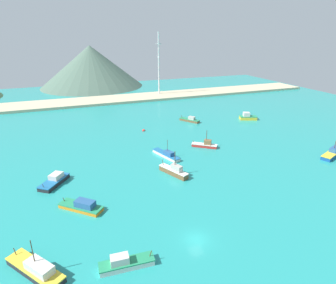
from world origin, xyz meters
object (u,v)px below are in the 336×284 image
(fishing_boat_3, at_px, (36,269))
(fishing_boat_8, at_px, (167,155))
(fishing_boat_0, at_px, (174,171))
(fishing_boat_1, at_px, (190,120))
(radio_tower, at_px, (159,64))
(fishing_boat_5, at_px, (125,263))
(fishing_boat_7, at_px, (333,153))
(fishing_boat_10, at_px, (205,145))
(fishing_boat_11, at_px, (55,181))
(fishing_boat_4, at_px, (82,206))
(buoy_0, at_px, (144,131))
(fishing_boat_2, at_px, (248,117))

(fishing_boat_3, bearing_deg, fishing_boat_8, 44.99)
(fishing_boat_0, xyz_separation_m, fishing_boat_3, (-31.03, -22.12, -0.13))
(fishing_boat_1, bearing_deg, radio_tower, 84.85)
(fishing_boat_3, relative_size, radio_tower, 0.30)
(radio_tower, bearing_deg, fishing_boat_5, -111.43)
(fishing_boat_7, distance_m, fishing_boat_10, 37.23)
(fishing_boat_7, xyz_separation_m, fishing_boat_11, (-76.32, 11.34, -0.05))
(fishing_boat_7, relative_size, fishing_boat_11, 1.31)
(fishing_boat_3, xyz_separation_m, fishing_boat_11, (2.64, 27.95, -0.11))
(fishing_boat_5, xyz_separation_m, fishing_boat_10, (34.35, 39.14, 0.01))
(fishing_boat_7, bearing_deg, radio_tower, 101.72)
(fishing_boat_7, bearing_deg, fishing_boat_11, 171.55)
(fishing_boat_4, bearing_deg, fishing_boat_1, 45.84)
(fishing_boat_5, relative_size, fishing_boat_11, 1.01)
(fishing_boat_1, height_order, fishing_boat_10, fishing_boat_10)
(fishing_boat_5, height_order, buoy_0, fishing_boat_5)
(fishing_boat_5, height_order, fishing_boat_11, fishing_boat_5)
(buoy_0, bearing_deg, fishing_boat_2, -1.42)
(fishing_boat_8, distance_m, fishing_boat_10, 14.24)
(fishing_boat_0, relative_size, fishing_boat_10, 1.16)
(fishing_boat_1, xyz_separation_m, fishing_boat_7, (24.86, -45.72, 0.12))
(fishing_boat_2, distance_m, fishing_boat_3, 96.10)
(fishing_boat_8, relative_size, fishing_boat_11, 1.24)
(fishing_boat_8, bearing_deg, radio_tower, 72.39)
(fishing_boat_0, height_order, fishing_boat_3, fishing_boat_0)
(fishing_boat_4, height_order, fishing_boat_10, fishing_boat_10)
(fishing_boat_3, relative_size, fishing_boat_4, 1.17)
(fishing_boat_0, xyz_separation_m, fishing_boat_10, (16.03, 13.67, -0.25))
(fishing_boat_0, relative_size, fishing_boat_3, 0.85)
(fishing_boat_1, relative_size, radio_tower, 0.24)
(fishing_boat_7, bearing_deg, fishing_boat_2, 91.78)
(fishing_boat_1, bearing_deg, fishing_boat_11, -146.26)
(fishing_boat_7, bearing_deg, fishing_boat_10, 148.98)
(buoy_0, xyz_separation_m, radio_tower, (25.51, 56.35, 17.20))
(fishing_boat_7, xyz_separation_m, radio_tower, (-20.20, 97.36, 16.52))
(fishing_boat_3, xyz_separation_m, radio_tower, (58.76, 113.97, 16.45))
(fishing_boat_1, relative_size, fishing_boat_4, 0.94)
(fishing_boat_3, height_order, fishing_boat_5, fishing_boat_3)
(fishing_boat_0, xyz_separation_m, fishing_boat_1, (23.08, 40.21, -0.31))
(fishing_boat_3, xyz_separation_m, fishing_boat_7, (78.96, 16.61, -0.06))
(fishing_boat_5, distance_m, fishing_boat_8, 41.73)
(fishing_boat_2, xyz_separation_m, buoy_0, (-44.47, 1.10, -0.89))
(fishing_boat_5, relative_size, fishing_boat_8, 0.82)
(fishing_boat_8, height_order, fishing_boat_11, fishing_boat_8)
(radio_tower, bearing_deg, fishing_boat_8, -107.61)
(fishing_boat_3, xyz_separation_m, buoy_0, (33.25, 57.62, -0.74))
(fishing_boat_4, height_order, fishing_boat_7, fishing_boat_7)
(fishing_boat_3, relative_size, fishing_boat_5, 1.20)
(fishing_boat_4, bearing_deg, fishing_boat_2, 30.90)
(buoy_0, bearing_deg, fishing_boat_11, -135.89)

